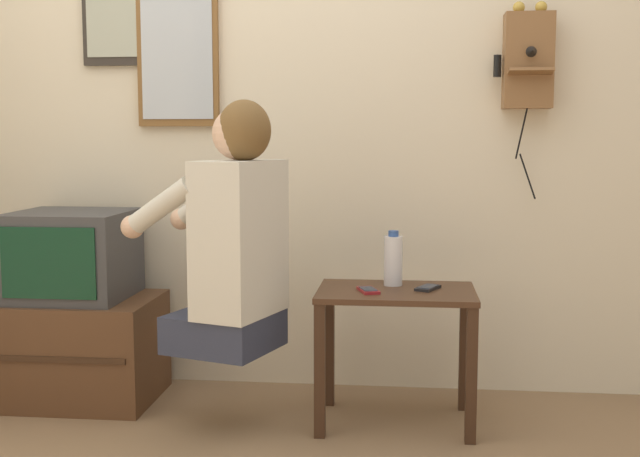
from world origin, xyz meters
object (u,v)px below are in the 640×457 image
object	(u,v)px
wall_mirror	(178,55)
cell_phone_spare	(428,288)
framed_picture	(114,6)
water_bottle	(393,260)
person	(233,236)
wall_phone_antique	(528,60)
cell_phone_held	(368,290)
television	(72,255)

from	to	relation	value
wall_mirror	cell_phone_spare	bearing A→B (deg)	-20.94
framed_picture	water_bottle	xyz separation A→B (m)	(1.23, -0.35, -1.05)
person	framed_picture	bearing A→B (deg)	66.79
wall_phone_antique	wall_mirror	xyz separation A→B (m)	(-1.49, 0.04, 0.04)
framed_picture	cell_phone_held	world-z (taller)	framed_picture
television	framed_picture	distance (m)	1.10
cell_phone_spare	wall_phone_antique	bearing A→B (deg)	67.81
person	television	xyz separation A→B (m)	(-0.75, 0.30, -0.12)
television	framed_picture	xyz separation A→B (m)	(0.11, 0.28, 1.06)
person	water_bottle	bearing A→B (deg)	-50.26
television	wall_phone_antique	bearing A→B (deg)	7.11
cell_phone_spare	water_bottle	size ratio (longest dim) A/B	0.64
person	wall_phone_antique	distance (m)	1.42
cell_phone_held	television	bearing A→B (deg)	151.92
person	cell_phone_spare	world-z (taller)	person
television	water_bottle	distance (m)	1.34
person	framed_picture	xyz separation A→B (m)	(-0.64, 0.57, 0.93)
person	wall_mirror	distance (m)	0.99
framed_picture	cell_phone_held	xyz separation A→B (m)	(1.14, -0.49, -1.14)
person	water_bottle	distance (m)	0.64
person	wall_mirror	size ratio (longest dim) A/B	1.51
person	wall_phone_antique	size ratio (longest dim) A/B	1.16
framed_picture	wall_phone_antique	bearing A→B (deg)	-1.41
wall_phone_antique	cell_phone_held	size ratio (longest dim) A/B	5.90
framed_picture	cell_phone_spare	xyz separation A→B (m)	(1.36, -0.42, -1.14)
water_bottle	television	bearing A→B (deg)	177.13
cell_phone_held	water_bottle	distance (m)	0.20
cell_phone_held	cell_phone_spare	distance (m)	0.24
television	framed_picture	world-z (taller)	framed_picture
wall_phone_antique	television	bearing A→B (deg)	-172.89
framed_picture	wall_mirror	size ratio (longest dim) A/B	0.83
cell_phone_held	cell_phone_spare	size ratio (longest dim) A/B	0.99
wall_phone_antique	cell_phone_spare	xyz separation A→B (m)	(-0.40, -0.37, -0.89)
wall_mirror	water_bottle	distance (m)	1.31
person	framed_picture	size ratio (longest dim) A/B	1.83
television	wall_mirror	size ratio (longest dim) A/B	0.76
person	water_bottle	size ratio (longest dim) A/B	4.32
television	water_bottle	xyz separation A→B (m)	(1.34, -0.07, 0.01)
cell_phone_held	water_bottle	world-z (taller)	water_bottle
framed_picture	cell_phone_spare	world-z (taller)	framed_picture
person	water_bottle	world-z (taller)	person
wall_phone_antique	water_bottle	size ratio (longest dim) A/B	3.73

